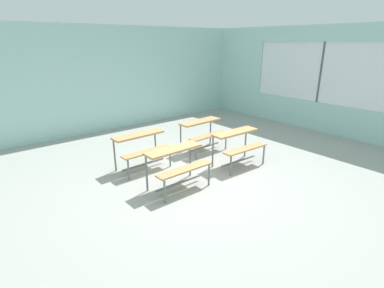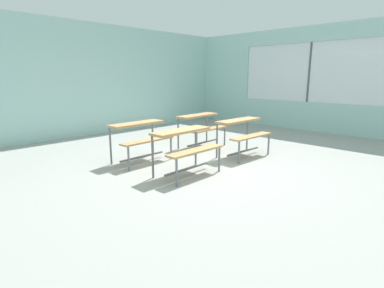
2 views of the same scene
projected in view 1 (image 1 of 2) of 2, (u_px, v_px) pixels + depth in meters
ground at (200, 183)px, 5.64m from camera, size 10.00×9.00×0.05m
wall_back at (98, 80)px, 8.42m from camera, size 10.00×0.12×3.00m
wall_right at (342, 84)px, 8.04m from camera, size 0.12×9.00×3.00m
desk_bench_r0c0 at (177, 159)px, 5.24m from camera, size 1.11×0.60×0.74m
desk_bench_r0c1 at (238, 140)px, 6.22m from camera, size 1.12×0.63×0.74m
desk_bench_r1c0 at (142, 143)px, 6.05m from camera, size 1.11×0.62×0.74m
desk_bench_r1c1 at (203, 129)px, 7.06m from camera, size 1.12×0.63×0.74m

